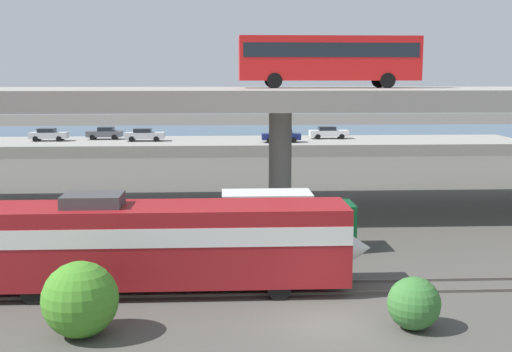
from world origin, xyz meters
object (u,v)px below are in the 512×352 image
(train_locomotive, at_px, (178,240))
(parked_car_4, at_px, (144,134))
(parked_car_1, at_px, (48,134))
(parked_car_0, at_px, (328,132))
(service_truck_west, at_px, (284,219))
(parked_car_3, at_px, (105,133))
(parked_car_2, at_px, (281,136))
(transit_bus_on_overpass, at_px, (329,57))

(train_locomotive, bearing_deg, parked_car_4, 98.19)
(train_locomotive, bearing_deg, parked_car_1, 109.89)
(parked_car_0, bearing_deg, service_truck_west, -101.97)
(service_truck_west, distance_m, parked_car_1, 50.72)
(train_locomotive, distance_m, service_truck_west, 8.15)
(parked_car_3, bearing_deg, service_truck_west, 110.38)
(parked_car_0, height_order, parked_car_4, same)
(parked_car_2, relative_size, parked_car_3, 1.07)
(parked_car_3, xyz_separation_m, parked_car_4, (5.03, -2.39, 0.00))
(transit_bus_on_overpass, bearing_deg, parked_car_2, -89.39)
(parked_car_2, xyz_separation_m, parked_car_3, (-20.98, 4.61, -0.00))
(service_truck_west, height_order, parked_car_4, service_truck_west)
(train_locomotive, xyz_separation_m, parked_car_0, (14.75, 52.43, -0.10))
(transit_bus_on_overpass, distance_m, parked_car_1, 44.38)
(transit_bus_on_overpass, bearing_deg, parked_car_0, -99.37)
(transit_bus_on_overpass, xyz_separation_m, parked_car_2, (-0.33, 30.91, -8.11))
(transit_bus_on_overpass, bearing_deg, parked_car_3, -59.05)
(service_truck_west, height_order, parked_car_1, service_truck_west)
(service_truck_west, distance_m, parked_car_3, 49.72)
(parked_car_1, relative_size, parked_car_3, 1.04)
(parked_car_1, height_order, parked_car_3, same)
(parked_car_0, xyz_separation_m, parked_car_1, (-33.32, -1.11, -0.00))
(transit_bus_on_overpass, xyz_separation_m, parked_car_1, (-27.55, 33.83, -8.11))
(parked_car_2, bearing_deg, parked_car_1, -6.12)
(service_truck_west, xyz_separation_m, parked_car_1, (-23.56, 44.91, 0.45))
(train_locomotive, relative_size, parked_car_1, 3.85)
(parked_car_1, bearing_deg, train_locomotive, -70.11)
(service_truck_west, distance_m, parked_car_4, 45.89)
(parked_car_2, height_order, parked_car_4, same)
(parked_car_1, distance_m, parked_car_2, 27.38)
(transit_bus_on_overpass, relative_size, parked_car_0, 2.56)
(parked_car_3, bearing_deg, train_locomotive, 103.08)
(parked_car_3, bearing_deg, parked_car_2, 167.60)
(parked_car_3, bearing_deg, transit_bus_on_overpass, 120.95)
(train_locomotive, bearing_deg, service_truck_west, 52.04)
(parked_car_0, relative_size, parked_car_4, 1.03)
(parked_car_0, bearing_deg, parked_car_4, -175.30)
(train_locomotive, xyz_separation_m, service_truck_west, (5.00, 6.41, -0.55))
(train_locomotive, bearing_deg, parked_car_0, 74.28)
(parked_car_1, relative_size, parked_car_2, 0.97)
(train_locomotive, xyz_separation_m, transit_bus_on_overpass, (8.99, 17.49, 8.00))
(parked_car_1, height_order, parked_car_2, same)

